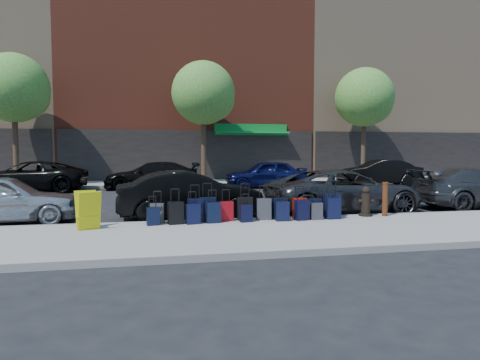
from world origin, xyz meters
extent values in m
plane|color=black|center=(0.00, 0.00, 0.00)|extent=(120.00, 120.00, 0.00)
cube|color=gray|center=(0.00, -6.50, 0.07)|extent=(60.00, 4.00, 0.15)
cube|color=gray|center=(0.00, 10.00, 0.07)|extent=(60.00, 4.00, 0.15)
cube|color=gray|center=(0.00, -4.48, 0.07)|extent=(60.00, 0.08, 0.15)
cube|color=gray|center=(0.00, 7.98, 0.07)|extent=(60.00, 0.08, 0.15)
cube|color=maroon|center=(0.00, 18.00, 10.00)|extent=(17.00, 12.00, 20.00)
cube|color=black|center=(0.00, 11.95, 1.70)|extent=(16.66, 0.15, 3.40)
cube|color=#0C6D27|center=(4.00, 11.60, 3.20)|extent=(5.00, 0.91, 0.27)
cube|color=#0C6D27|center=(4.00, 11.90, 3.55)|extent=(5.00, 0.10, 0.60)
cube|color=#A28263|center=(16.00, 18.00, 9.00)|extent=(15.00, 12.00, 18.00)
cube|color=black|center=(16.00, 11.95, 1.70)|extent=(14.70, 0.15, 3.40)
cylinder|color=black|center=(-10.00, 9.50, 2.55)|extent=(0.30, 0.30, 4.80)
sphere|color=#396923|center=(-10.00, 9.50, 5.52)|extent=(3.80, 3.80, 3.80)
sphere|color=#396923|center=(-9.40, 9.50, 5.14)|extent=(2.58, 2.58, 2.58)
cylinder|color=black|center=(0.50, 9.50, 2.55)|extent=(0.30, 0.30, 4.80)
sphere|color=#396923|center=(0.50, 9.50, 5.52)|extent=(3.80, 3.80, 3.80)
sphere|color=#396923|center=(1.10, 9.50, 5.14)|extent=(2.58, 2.58, 2.58)
cylinder|color=black|center=(11.00, 9.50, 2.55)|extent=(0.30, 0.30, 4.80)
sphere|color=#396923|center=(11.00, 9.50, 5.52)|extent=(3.80, 3.80, 3.80)
sphere|color=#396923|center=(11.60, 9.50, 5.14)|extent=(2.58, 2.58, 2.58)
cube|color=#3E3E44|center=(-2.44, -4.82, 0.42)|extent=(0.38, 0.25, 0.53)
cylinder|color=black|center=(-2.44, -4.82, 0.99)|extent=(0.20, 0.06, 0.03)
cube|color=black|center=(-1.97, -4.80, 0.43)|extent=(0.38, 0.21, 0.56)
cylinder|color=black|center=(-1.97, -4.80, 1.04)|extent=(0.21, 0.04, 0.03)
cube|color=black|center=(-1.42, -4.80, 0.46)|extent=(0.42, 0.23, 0.63)
cylinder|color=black|center=(-1.42, -4.80, 1.15)|extent=(0.23, 0.03, 0.03)
cube|color=black|center=(-1.07, -4.76, 0.48)|extent=(0.45, 0.26, 0.65)
cylinder|color=black|center=(-1.07, -4.76, 1.18)|extent=(0.25, 0.05, 0.03)
cube|color=maroon|center=(-0.57, -4.84, 0.42)|extent=(0.37, 0.22, 0.54)
cylinder|color=black|center=(-0.57, -4.84, 1.00)|extent=(0.20, 0.05, 0.03)
cube|color=black|center=(-0.03, -4.78, 0.47)|extent=(0.45, 0.29, 0.63)
cylinder|color=black|center=(-0.03, -4.78, 1.15)|extent=(0.24, 0.07, 0.03)
cube|color=#343539|center=(0.49, -4.84, 0.45)|extent=(0.43, 0.27, 0.60)
cylinder|color=black|center=(0.49, -4.84, 1.10)|extent=(0.23, 0.06, 0.03)
cube|color=black|center=(0.96, -4.80, 0.45)|extent=(0.41, 0.24, 0.59)
cylinder|color=black|center=(0.96, -4.80, 1.09)|extent=(0.22, 0.04, 0.03)
cube|color=#9E150A|center=(1.56, -4.81, 0.44)|extent=(0.40, 0.24, 0.58)
cylinder|color=black|center=(1.56, -4.81, 1.07)|extent=(0.22, 0.05, 0.03)
cube|color=black|center=(2.03, -4.78, 0.43)|extent=(0.38, 0.23, 0.55)
cylinder|color=black|center=(2.03, -4.78, 1.02)|extent=(0.21, 0.05, 0.03)
cube|color=black|center=(2.55, -4.81, 0.48)|extent=(0.46, 0.28, 0.67)
cylinder|color=black|center=(2.55, -4.81, 1.21)|extent=(0.25, 0.05, 0.03)
cube|color=black|center=(-2.55, -5.13, 0.39)|extent=(0.35, 0.25, 0.47)
cylinder|color=black|center=(-2.55, -5.13, 0.90)|extent=(0.18, 0.07, 0.03)
cube|color=black|center=(-1.96, -5.08, 0.44)|extent=(0.43, 0.30, 0.58)
cylinder|color=black|center=(-1.96, -5.08, 1.07)|extent=(0.22, 0.07, 0.03)
cube|color=black|center=(-1.52, -5.15, 0.42)|extent=(0.40, 0.28, 0.53)
cylinder|color=black|center=(-1.52, -5.15, 1.00)|extent=(0.20, 0.07, 0.03)
cube|color=black|center=(-0.97, -5.08, 0.43)|extent=(0.40, 0.27, 0.55)
cylinder|color=black|center=(-0.97, -5.08, 1.03)|extent=(0.21, 0.07, 0.03)
cube|color=black|center=(-0.08, -5.12, 0.39)|extent=(0.35, 0.24, 0.47)
cylinder|color=black|center=(-0.08, -5.12, 0.90)|extent=(0.18, 0.06, 0.03)
cube|color=black|center=(0.94, -5.15, 0.42)|extent=(0.38, 0.25, 0.54)
cylinder|color=black|center=(0.94, -5.15, 1.00)|extent=(0.21, 0.05, 0.03)
cube|color=black|center=(1.51, -5.14, 0.43)|extent=(0.42, 0.29, 0.56)
cylinder|color=black|center=(1.51, -5.14, 1.04)|extent=(0.22, 0.07, 0.03)
cube|color=#343438|center=(1.94, -5.14, 0.39)|extent=(0.34, 0.21, 0.48)
cylinder|color=black|center=(1.94, -5.14, 0.91)|extent=(0.18, 0.05, 0.03)
cube|color=black|center=(2.45, -5.11, 0.45)|extent=(0.41, 0.25, 0.59)
cylinder|color=black|center=(2.45, -5.11, 1.09)|extent=(0.23, 0.04, 0.03)
cylinder|color=black|center=(3.63, -4.79, 0.18)|extent=(0.39, 0.39, 0.07)
cylinder|color=black|center=(3.63, -4.79, 0.52)|extent=(0.26, 0.26, 0.61)
sphere|color=black|center=(3.63, -4.79, 0.91)|extent=(0.24, 0.24, 0.24)
cylinder|color=black|center=(3.63, -4.79, 0.59)|extent=(0.45, 0.17, 0.11)
cylinder|color=#38190C|center=(4.18, -4.90, 0.64)|extent=(0.16, 0.16, 0.98)
cylinder|color=#38190C|center=(4.18, -4.90, 1.13)|extent=(0.19, 0.19, 0.04)
cube|color=#CBC80B|center=(-4.06, -5.52, 0.63)|extent=(0.57, 0.41, 0.94)
cube|color=#CBC80B|center=(-4.18, -5.20, 0.63)|extent=(0.57, 0.41, 0.94)
cube|color=#CBC80B|center=(-4.12, -5.36, 0.48)|extent=(0.61, 0.51, 0.02)
imported|color=#B0B2B7|center=(-6.77, -3.17, 0.71)|extent=(4.33, 2.07, 1.43)
imported|color=black|center=(-1.42, -3.25, 0.73)|extent=(4.53, 1.89, 1.46)
imported|color=#2E2E30|center=(3.71, -3.14, 0.73)|extent=(5.35, 2.67, 1.46)
imported|color=black|center=(-8.68, 6.85, 0.77)|extent=(5.73, 3.01, 1.54)
imported|color=black|center=(-2.58, 7.05, 0.73)|extent=(5.11, 2.26, 1.46)
imported|color=#0D103C|center=(3.62, 6.60, 0.77)|extent=(4.60, 2.03, 1.54)
imported|color=black|center=(10.43, 6.50, 0.77)|extent=(4.84, 2.23, 1.54)
camera|label=1|loc=(-2.54, -16.35, 2.10)|focal=32.00mm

